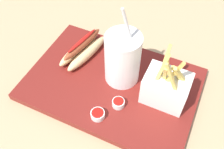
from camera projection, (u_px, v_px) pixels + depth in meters
The scene contains 7 objects.
ground_plane at pixel (112, 88), 0.70m from camera, with size 2.40×2.40×0.02m, color tan.
food_tray at pixel (112, 84), 0.68m from camera, with size 0.44×0.30×0.02m, color maroon.
soda_cup at pixel (123, 59), 0.63m from camera, with size 0.09×0.09×0.23m.
fries_basket at pixel (166, 87), 0.61m from camera, with size 0.10×0.08×0.16m.
hot_dog_1 at pixel (83, 49), 0.72m from camera, with size 0.09×0.17×0.06m.
ketchup_cup_1 at pixel (98, 114), 0.60m from camera, with size 0.03×0.03×0.02m.
ketchup_cup_2 at pixel (118, 103), 0.62m from camera, with size 0.03×0.03×0.02m.
Camera 1 is at (0.17, -0.37, 0.56)m, focal length 41.05 mm.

